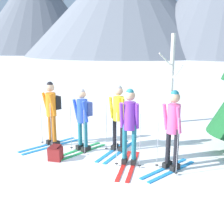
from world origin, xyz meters
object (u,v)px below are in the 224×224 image
object	(u,v)px
skier_in_orange	(52,110)
skier_in_yellow	(118,115)
skier_in_pink	(173,126)
skier_in_purple	(130,123)
skier_in_blue	(83,116)
birch_tree_tall	(171,78)
backpack_on_snow_front	(55,153)

from	to	relation	value
skier_in_orange	skier_in_yellow	size ratio (longest dim) A/B	1.00
skier_in_orange	skier_in_pink	distance (m)	3.40
skier_in_yellow	skier_in_pink	size ratio (longest dim) A/B	0.98
skier_in_orange	skier_in_purple	xyz separation A→B (m)	(2.34, -0.72, -0.02)
skier_in_pink	skier_in_yellow	bearing A→B (deg)	150.15
skier_in_orange	skier_in_blue	distance (m)	0.99
skier_in_yellow	birch_tree_tall	size ratio (longest dim) A/B	0.58
skier_in_purple	skier_in_pink	world-z (taller)	skier_in_pink
skier_in_orange	skier_in_purple	bearing A→B (deg)	-17.07
skier_in_orange	birch_tree_tall	bearing A→B (deg)	46.71
skier_in_orange	skier_in_yellow	xyz separation A→B (m)	(1.88, 0.08, -0.05)
skier_in_pink	backpack_on_snow_front	xyz separation A→B (m)	(-2.78, -0.22, -0.84)
skier_in_yellow	birch_tree_tall	world-z (taller)	birch_tree_tall
skier_in_purple	skier_in_orange	bearing A→B (deg)	162.93
skier_in_purple	backpack_on_snow_front	world-z (taller)	skier_in_purple
skier_in_yellow	skier_in_pink	xyz separation A→B (m)	(1.45, -0.83, 0.05)
skier_in_blue	skier_in_pink	distance (m)	2.42
skier_in_orange	skier_in_yellow	world-z (taller)	skier_in_orange
skier_in_yellow	backpack_on_snow_front	size ratio (longest dim) A/B	4.75
skier_in_yellow	backpack_on_snow_front	world-z (taller)	skier_in_yellow
skier_in_blue	skier_in_orange	bearing A→B (deg)	170.48
skier_in_orange	skier_in_yellow	distance (m)	1.88
birch_tree_tall	skier_in_blue	bearing A→B (deg)	-121.26
skier_in_orange	birch_tree_tall	size ratio (longest dim) A/B	0.58
skier_in_orange	skier_in_pink	world-z (taller)	skier_in_pink
skier_in_orange	skier_in_blue	size ratio (longest dim) A/B	1.07
skier_in_blue	skier_in_purple	size ratio (longest dim) A/B	0.92
backpack_on_snow_front	skier_in_blue	bearing A→B (deg)	61.78
skier_in_blue	backpack_on_snow_front	bearing A→B (deg)	-118.22
skier_in_orange	backpack_on_snow_front	world-z (taller)	skier_in_orange
skier_in_pink	backpack_on_snow_front	distance (m)	2.91
skier_in_blue	skier_in_yellow	size ratio (longest dim) A/B	0.93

